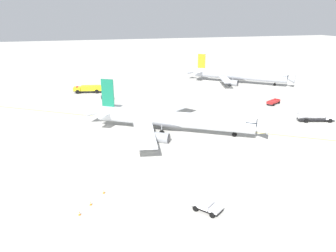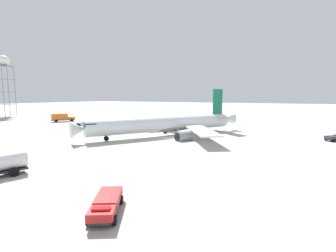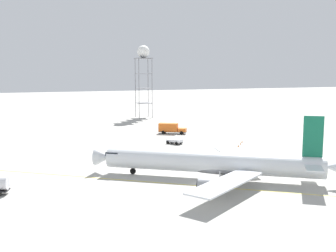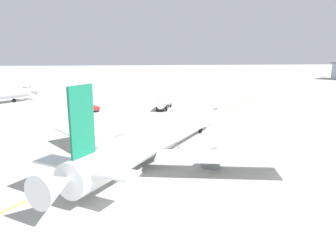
% 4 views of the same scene
% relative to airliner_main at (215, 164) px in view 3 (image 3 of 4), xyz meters
% --- Properties ---
extents(ground_plane, '(600.00, 600.00, 0.00)m').
position_rel_airliner_main_xyz_m(ground_plane, '(-2.75, -2.59, -2.75)').
color(ground_plane, '#ADAAA3').
extents(airliner_main, '(38.82, 32.11, 12.01)m').
position_rel_airliner_main_xyz_m(airliner_main, '(0.00, 0.00, 0.00)').
color(airliner_main, silver).
rests_on(airliner_main, ground_plane).
extents(catering_truck_truck, '(8.44, 6.34, 3.10)m').
position_rel_airliner_main_xyz_m(catering_truck_truck, '(10.45, 51.00, -1.08)').
color(catering_truck_truck, '#232326').
rests_on(catering_truck_truck, ground_plane).
extents(pushback_tug_truck, '(4.11, 4.53, 1.30)m').
position_rel_airliner_main_xyz_m(pushback_tug_truck, '(5.53, 34.45, -1.95)').
color(pushback_tug_truck, '#232326').
rests_on(pushback_tug_truck, ground_plane).
extents(radar_tower, '(6.16, 6.16, 28.50)m').
position_rel_airliner_main_xyz_m(radar_tower, '(14.55, 93.60, 21.16)').
color(radar_tower, slate).
rests_on(radar_tower, ground_plane).
extents(taxiway_centreline, '(125.24, 88.73, 0.01)m').
position_rel_airliner_main_xyz_m(taxiway_centreline, '(-4.67, -2.65, -2.75)').
color(taxiway_centreline, yellow).
rests_on(taxiway_centreline, ground_plane).
extents(safety_cone_near, '(0.36, 0.36, 0.55)m').
position_rel_airliner_main_xyz_m(safety_cone_near, '(18.98, 25.23, -2.47)').
color(safety_cone_near, orange).
rests_on(safety_cone_near, ground_plane).
extents(safety_cone_mid, '(0.36, 0.36, 0.55)m').
position_rel_airliner_main_xyz_m(safety_cone_mid, '(21.23, 28.10, -2.47)').
color(safety_cone_mid, orange).
rests_on(safety_cone_mid, ground_plane).
extents(safety_cone_far, '(0.36, 0.36, 0.55)m').
position_rel_airliner_main_xyz_m(safety_cone_far, '(22.94, 30.29, -2.47)').
color(safety_cone_far, orange).
rests_on(safety_cone_far, ground_plane).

